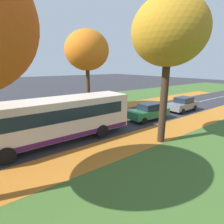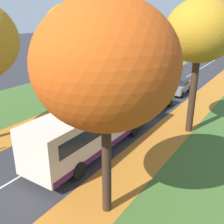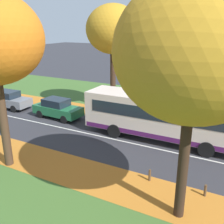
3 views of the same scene
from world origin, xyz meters
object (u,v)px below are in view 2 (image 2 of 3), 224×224
(tree_right_near, at_px, (106,65))
(car_grey_following, at_px, (179,86))
(car_green_lead, at_px, (157,100))
(tree_right_mid, at_px, (200,32))
(bollard_fifth, at_px, (29,131))
(tree_left_mid, at_px, (72,29))
(bus, at_px, (96,123))

(tree_right_near, xyz_separation_m, car_grey_following, (-3.61, 18.97, -5.62))
(car_green_lead, bearing_deg, car_grey_following, 90.12)
(tree_right_mid, height_order, car_green_lead, tree_right_mid)
(bollard_fifth, bearing_deg, car_green_lead, 62.33)
(tree_right_near, bearing_deg, car_grey_following, 100.78)
(tree_left_mid, xyz_separation_m, car_green_lead, (7.40, 2.54, -5.95))
(tree_right_near, bearing_deg, tree_left_mid, 135.82)
(bus, relative_size, car_green_lead, 2.44)
(car_grey_following, bearing_deg, car_green_lead, -89.88)
(tree_right_mid, relative_size, bus, 0.88)
(bollard_fifth, distance_m, bus, 5.43)
(tree_left_mid, xyz_separation_m, car_grey_following, (7.39, 8.28, -5.95))
(tree_right_near, xyz_separation_m, car_green_lead, (-3.60, 13.23, -5.62))
(bus, distance_m, car_green_lead, 8.98)
(car_grey_following, bearing_deg, tree_right_near, -79.22)
(car_green_lead, distance_m, car_grey_following, 5.74)
(bollard_fifth, bearing_deg, bus, 12.55)
(tree_left_mid, relative_size, tree_right_mid, 0.99)
(tree_left_mid, bearing_deg, car_grey_following, 48.23)
(tree_right_mid, xyz_separation_m, bus, (-4.17, -5.82, -5.30))
(tree_right_mid, bearing_deg, tree_left_mid, 177.11)
(tree_left_mid, height_order, tree_right_mid, tree_right_mid)
(tree_right_near, distance_m, bollard_fifth, 11.24)
(tree_right_near, bearing_deg, bollard_fifth, 160.43)
(tree_right_mid, height_order, bollard_fifth, tree_right_mid)
(bollard_fifth, relative_size, bus, 0.06)
(tree_left_mid, height_order, car_grey_following, tree_left_mid)
(tree_right_mid, relative_size, car_green_lead, 2.14)
(tree_right_mid, distance_m, car_green_lead, 8.01)
(car_green_lead, bearing_deg, tree_left_mid, -161.08)
(bus, bearing_deg, tree_right_near, -48.79)
(tree_left_mid, distance_m, car_grey_following, 12.59)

